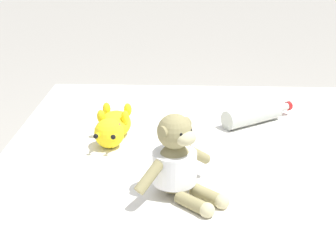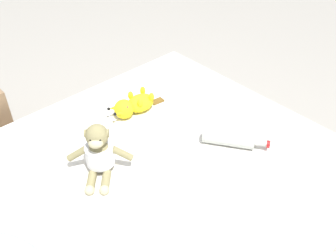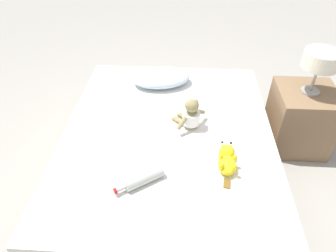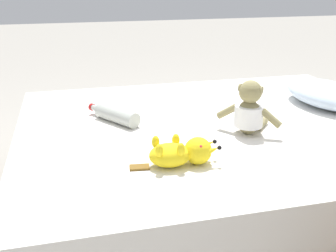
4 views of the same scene
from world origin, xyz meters
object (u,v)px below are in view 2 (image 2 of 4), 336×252
object	(u,v)px
bed	(138,213)
plush_yellow_creature	(134,105)
glass_bottle	(230,139)
plush_monkey	(99,153)

from	to	relation	value
bed	plush_yellow_creature	xyz separation A→B (m)	(0.38, -0.29, 0.26)
bed	plush_yellow_creature	size ratio (longest dim) A/B	5.71
plush_yellow_creature	glass_bottle	size ratio (longest dim) A/B	1.16
plush_monkey	plush_yellow_creature	xyz separation A→B (m)	(0.23, -0.36, -0.05)
bed	plush_monkey	size ratio (longest dim) A/B	7.33
plush_monkey	plush_yellow_creature	world-z (taller)	plush_monkey
plush_monkey	glass_bottle	size ratio (longest dim) A/B	0.91
bed	glass_bottle	size ratio (longest dim) A/B	6.63
plush_yellow_creature	glass_bottle	bearing A→B (deg)	-160.85
glass_bottle	plush_monkey	bearing A→B (deg)	63.43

